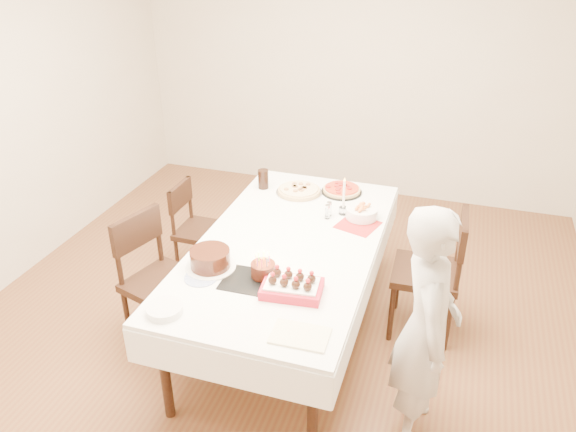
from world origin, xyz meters
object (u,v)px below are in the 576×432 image
(chair_left_dessert, at_px, (164,284))
(layer_cake, at_px, (210,259))
(birthday_cake, at_px, (263,265))
(dining_table, at_px, (288,289))
(taper_candle, at_px, (344,196))
(cola_glass, at_px, (263,179))
(pizza_pepperoni, at_px, (342,190))
(chair_left_savory, at_px, (202,231))
(chair_right_savory, at_px, (425,273))
(person, at_px, (426,328))
(pasta_bowl, at_px, (362,213))
(pizza_white, at_px, (299,191))
(strawberry_box, at_px, (292,287))

(chair_left_dessert, distance_m, layer_cake, 0.54)
(birthday_cake, bearing_deg, dining_table, 87.73)
(taper_candle, distance_m, cola_glass, 0.74)
(chair_left_dessert, relative_size, pizza_pepperoni, 3.02)
(dining_table, xyz_separation_m, birthday_cake, (-0.02, -0.43, 0.46))
(chair_left_savory, distance_m, taper_candle, 1.25)
(chair_right_savory, xyz_separation_m, cola_glass, (-1.33, 0.40, 0.35))
(person, xyz_separation_m, taper_candle, (-0.70, 1.08, 0.17))
(chair_left_savory, distance_m, person, 2.17)
(chair_left_dessert, bearing_deg, pizza_pepperoni, -111.80)
(chair_left_dessert, distance_m, taper_candle, 1.38)
(pasta_bowl, bearing_deg, dining_table, -129.50)
(chair_left_savory, bearing_deg, person, 149.78)
(dining_table, bearing_deg, chair_left_savory, 150.11)
(chair_right_savory, relative_size, birthday_cake, 6.44)
(chair_right_savory, relative_size, pizza_pepperoni, 3.02)
(pizza_pepperoni, relative_size, taper_candle, 1.09)
(pizza_white, height_order, layer_cake, layer_cake)
(pizza_white, distance_m, layer_cake, 1.18)
(pasta_bowl, distance_m, taper_candle, 0.17)
(pizza_white, distance_m, strawberry_box, 1.30)
(person, bearing_deg, pizza_white, 30.24)
(chair_left_dessert, height_order, cola_glass, chair_left_dessert)
(birthday_cake, bearing_deg, taper_candle, 73.75)
(pasta_bowl, height_order, layer_cake, layer_cake)
(chair_left_savory, xyz_separation_m, pizza_white, (0.75, 0.22, 0.37))
(pizza_white, bearing_deg, layer_cake, -100.33)
(pizza_white, relative_size, taper_candle, 1.25)
(chair_left_savory, height_order, cola_glass, cola_glass)
(layer_cake, distance_m, birthday_cake, 0.34)
(chair_right_savory, bearing_deg, person, -87.63)
(dining_table, xyz_separation_m, layer_cake, (-0.36, -0.43, 0.44))
(pizza_pepperoni, height_order, layer_cake, layer_cake)
(dining_table, bearing_deg, pizza_pepperoni, 78.98)
(pasta_bowl, bearing_deg, taper_candle, 169.96)
(chair_left_savory, height_order, birthday_cake, birthday_cake)
(strawberry_box, bearing_deg, cola_glass, 116.65)
(person, height_order, taper_candle, person)
(taper_candle, relative_size, strawberry_box, 0.84)
(chair_left_dessert, bearing_deg, strawberry_box, -175.02)
(layer_cake, bearing_deg, pizza_white, 79.67)
(chair_left_savory, xyz_separation_m, person, (1.85, -1.09, 0.32))
(chair_right_savory, bearing_deg, cola_glass, 161.56)
(chair_right_savory, xyz_separation_m, taper_candle, (-0.63, 0.16, 0.42))
(chair_left_savory, bearing_deg, chair_right_savory, 174.65)
(pasta_bowl, relative_size, taper_candle, 0.79)
(pizza_pepperoni, distance_m, layer_cake, 1.38)
(chair_right_savory, relative_size, strawberry_box, 2.78)
(dining_table, bearing_deg, cola_glass, 120.88)
(chair_right_savory, height_order, taper_candle, taper_candle)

